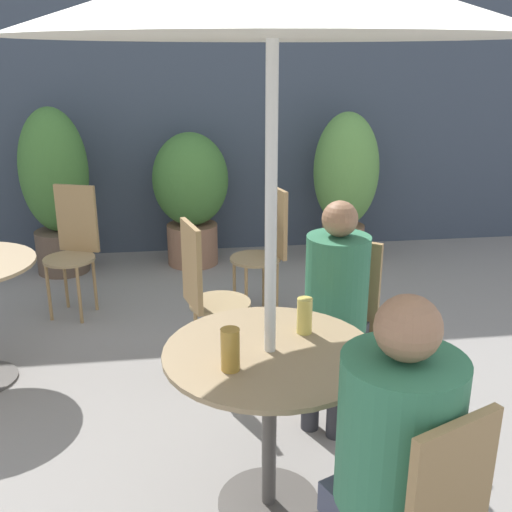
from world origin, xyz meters
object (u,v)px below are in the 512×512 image
object	(u,v)px
bistro_chair_3	(267,242)
seated_person_1	(335,297)
bistro_chair_4	(205,287)
potted_plant_0	(55,185)
cafe_table_near	(270,386)
beer_glass_0	(230,350)
beer_glass_1	(305,316)
potted_plant_1	(191,191)
seated_person_0	(393,450)
potted_plant_2	(346,179)
bistro_chair_1	(344,315)
bistro_chair_5	(74,240)

from	to	relation	value
bistro_chair_3	seated_person_1	xyz separation A→B (m)	(0.12, -1.41, 0.15)
bistro_chair_4	potted_plant_0	xyz separation A→B (m)	(-1.14, 1.93, 0.22)
bistro_chair_3	cafe_table_near	bearing A→B (deg)	-23.33
beer_glass_0	beer_glass_1	bearing A→B (deg)	38.49
cafe_table_near	beer_glass_1	distance (m)	0.32
seated_person_1	potted_plant_1	size ratio (longest dim) A/B	1.00
seated_person_0	beer_glass_0	xyz separation A→B (m)	(-0.44, 0.50, 0.10)
seated_person_0	potted_plant_2	bearing A→B (deg)	-127.10
cafe_table_near	potted_plant_2	distance (m)	3.29
bistro_chair_1	potted_plant_1	world-z (taller)	potted_plant_1
bistro_chair_1	seated_person_1	size ratio (longest dim) A/B	0.79
bistro_chair_1	potted_plant_2	xyz separation A→B (m)	(0.68, 2.40, 0.20)
potted_plant_0	bistro_chair_5	bearing A→B (deg)	-73.62
bistro_chair_3	beer_glass_1	xyz separation A→B (m)	(-0.13, -1.83, 0.26)
bistro_chair_3	seated_person_0	size ratio (longest dim) A/B	0.77
bistro_chair_3	potted_plant_0	xyz separation A→B (m)	(-1.63, 1.11, 0.22)
beer_glass_0	potted_plant_0	world-z (taller)	potted_plant_0
beer_glass_1	potted_plant_0	bearing A→B (deg)	117.06
seated_person_1	bistro_chair_1	bearing A→B (deg)	90.00
bistro_chair_3	potted_plant_1	bearing A→B (deg)	-171.94
beer_glass_1	potted_plant_2	bearing A→B (deg)	71.08
bistro_chair_5	potted_plant_0	distance (m)	0.95
cafe_table_near	potted_plant_1	xyz separation A→B (m)	(-0.21, 3.14, 0.10)
seated_person_1	potted_plant_1	xyz separation A→B (m)	(-0.62, 2.59, -0.03)
bistro_chair_1	potted_plant_2	bearing A→B (deg)	110.85
bistro_chair_3	bistro_chair_4	xyz separation A→B (m)	(-0.49, -0.81, 0.00)
bistro_chair_3	bistro_chair_5	bearing A→B (deg)	-114.50
cafe_table_near	bistro_chair_3	world-z (taller)	bistro_chair_3
potted_plant_2	bistro_chair_1	bearing A→B (deg)	-105.72
bistro_chair_1	bistro_chair_4	size ratio (longest dim) A/B	1.00
bistro_chair_5	potted_plant_1	size ratio (longest dim) A/B	0.79
seated_person_0	seated_person_1	xyz separation A→B (m)	(0.14, 1.18, -0.01)
cafe_table_near	bistro_chair_5	distance (m)	2.44
cafe_table_near	potted_plant_1	bearing A→B (deg)	93.80
cafe_table_near	bistro_chair_3	distance (m)	1.98
cafe_table_near	bistro_chair_4	world-z (taller)	bistro_chair_4
seated_person_0	potted_plant_1	size ratio (longest dim) A/B	1.02
beer_glass_1	potted_plant_2	world-z (taller)	potted_plant_2
seated_person_0	beer_glass_0	bearing A→B (deg)	-72.14
bistro_chair_5	potted_plant_0	bearing A→B (deg)	126.18
bistro_chair_4	beer_glass_1	bearing A→B (deg)	-175.01
potted_plant_0	seated_person_1	bearing A→B (deg)	-55.28
seated_person_0	potted_plant_0	size ratio (longest dim) A/B	0.86
potted_plant_0	bistro_chair_1	bearing A→B (deg)	-52.70
beer_glass_1	potted_plant_1	bearing A→B (deg)	97.05
beer_glass_1	potted_plant_2	distance (m)	3.11
seated_person_0	beer_glass_1	bearing A→B (deg)	-105.31
seated_person_1	bistro_chair_3	bearing A→B (deg)	131.36
bistro_chair_5	potted_plant_1	world-z (taller)	potted_plant_1
cafe_table_near	beer_glass_0	xyz separation A→B (m)	(-0.17, -0.13, 0.24)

